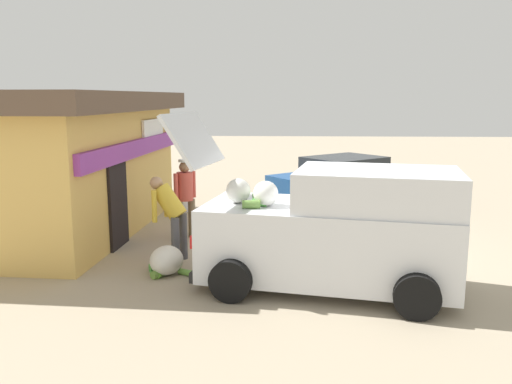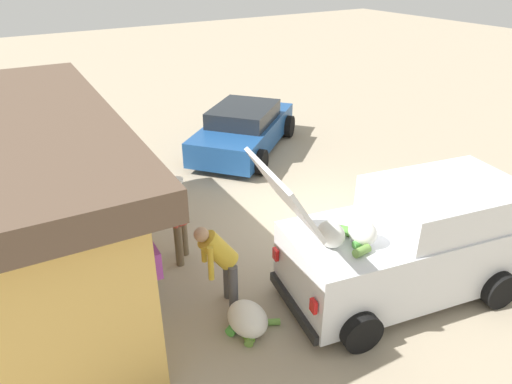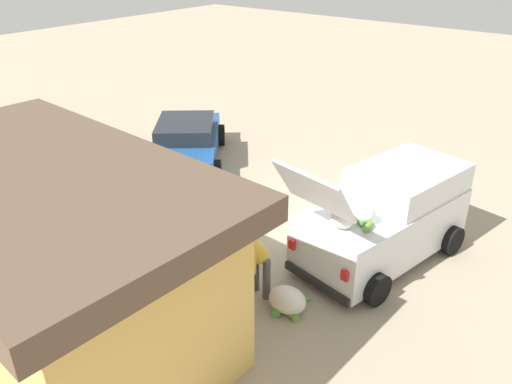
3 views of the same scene
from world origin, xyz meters
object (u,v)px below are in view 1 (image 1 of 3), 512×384
object	(u,v)px
delivery_van	(336,230)
unloaded_banana_pile	(166,261)
customer_bending	(170,211)
parked_sedan	(344,181)
storefront_bar	(64,160)
paint_bucket	(185,205)
vendor_standing	(185,194)

from	to	relation	value
delivery_van	unloaded_banana_pile	bearing A→B (deg)	79.07
delivery_van	customer_bending	distance (m)	3.13
parked_sedan	storefront_bar	bearing A→B (deg)	118.52
delivery_van	parked_sedan	bearing A→B (deg)	-7.65
storefront_bar	paint_bucket	size ratio (longest dim) A/B	20.65
parked_sedan	unloaded_banana_pile	distance (m)	7.36
storefront_bar	vendor_standing	distance (m)	2.87
vendor_standing	unloaded_banana_pile	size ratio (longest dim) A/B	1.95
customer_bending	storefront_bar	bearing A→B (deg)	53.30
vendor_standing	storefront_bar	bearing A→B (deg)	79.15
delivery_van	vendor_standing	distance (m)	4.01
parked_sedan	unloaded_banana_pile	world-z (taller)	parked_sedan
storefront_bar	unloaded_banana_pile	xyz separation A→B (m)	(-2.79, -2.82, -1.37)
delivery_van	paint_bucket	distance (m)	6.54
storefront_bar	parked_sedan	xyz separation A→B (m)	(3.55, -6.54, -0.97)
vendor_standing	unloaded_banana_pile	bearing A→B (deg)	-178.28
unloaded_banana_pile	vendor_standing	bearing A→B (deg)	1.72
vendor_standing	delivery_van	bearing A→B (deg)	-134.35
storefront_bar	delivery_van	xyz separation A→B (m)	(-3.33, -5.61, -0.65)
storefront_bar	unloaded_banana_pile	bearing A→B (deg)	-134.68
vendor_standing	customer_bending	bearing A→B (deg)	-179.67
storefront_bar	delivery_van	size ratio (longest dim) A/B	1.52
unloaded_banana_pile	paint_bucket	distance (m)	5.04
paint_bucket	vendor_standing	bearing A→B (deg)	-169.12
vendor_standing	unloaded_banana_pile	world-z (taller)	vendor_standing
customer_bending	paint_bucket	world-z (taller)	customer_bending
vendor_standing	paint_bucket	size ratio (longest dim) A/B	4.98
delivery_van	parked_sedan	distance (m)	6.95
parked_sedan	unloaded_banana_pile	xyz separation A→B (m)	(-6.34, 3.72, -0.41)
parked_sedan	paint_bucket	bearing A→B (deg)	107.24
storefront_bar	parked_sedan	world-z (taller)	storefront_bar
storefront_bar	customer_bending	distance (m)	3.50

